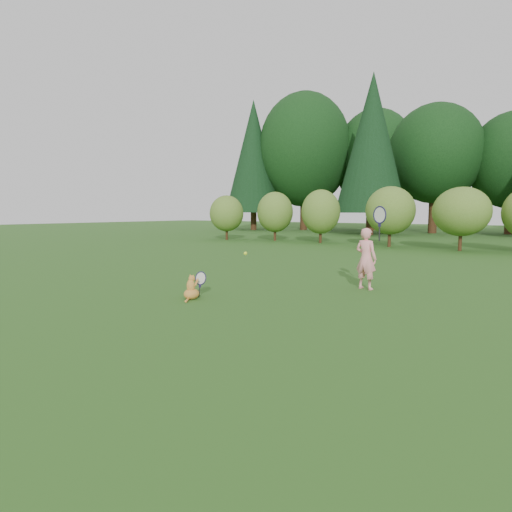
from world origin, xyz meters
The scene contains 6 objects.
ground centered at (0.00, 0.00, 0.00)m, with size 100.00×100.00×0.00m, color #1B4A15.
shrub_row centered at (0.00, 13.00, 1.40)m, with size 28.00×3.00×2.80m, color #4C6720, non-canonical shape.
woodland_backdrop centered at (0.00, 23.00, 7.50)m, with size 48.00×10.00×15.00m, color black, non-canonical shape.
child centered at (1.93, 2.24, 0.66)m, with size 0.71×0.40×1.88m.
cat centered at (-0.28, -0.54, 0.23)m, with size 0.37×0.64×0.61m.
tennis_ball centered at (0.75, -0.27, 0.87)m, with size 0.06×0.06×0.06m.
Camera 1 is at (5.12, -6.08, 1.58)m, focal length 30.00 mm.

